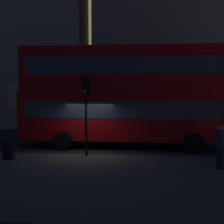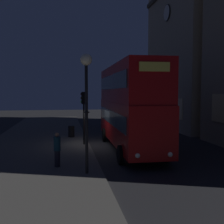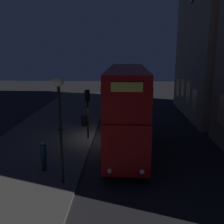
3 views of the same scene
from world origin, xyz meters
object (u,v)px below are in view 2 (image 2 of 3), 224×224
Objects in this scene: traffic_light_near_kerb at (84,107)px; litter_bin at (71,131)px; street_lamp at (86,84)px; double_decker_bus at (129,103)px; pedestrian at (57,149)px.

litter_bin is at bearing -150.97° from traffic_light_near_kerb.
traffic_light_near_kerb is 0.69× the size of street_lamp.
double_decker_bus reaches higher than traffic_light_near_kerb.
street_lamp is at bearing -175.76° from pedestrian.
street_lamp is at bearing 2.50° from litter_bin.
pedestrian is at bearing -47.43° from double_decker_bus.
double_decker_bus is 2.08× the size of street_lamp.
double_decker_bus reaches higher than litter_bin.
traffic_light_near_kerb is at bearing -57.52° from pedestrian.
pedestrian reaches higher than litter_bin.
traffic_light_near_kerb is (-1.52, -2.93, -0.27)m from double_decker_bus.
double_decker_bus is at bearing -89.04° from pedestrian.
street_lamp reaches higher than litter_bin.
traffic_light_near_kerb is at bearing -116.57° from double_decker_bus.
pedestrian is 1.88× the size of litter_bin.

